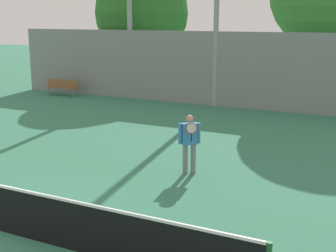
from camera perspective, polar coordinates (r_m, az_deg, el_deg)
name	(u,v)px	position (r m, az deg, el deg)	size (l,w,h in m)	color
tennis_player	(189,141)	(12.68, 2.63, -1.80)	(0.55, 0.53, 1.65)	slate
bench_courtside_far	(62,86)	(26.39, -12.81, 4.81)	(2.06, 0.40, 0.87)	brown
back_fence	(227,70)	(22.51, 7.16, 6.83)	(24.42, 0.06, 3.57)	gray
tree_green_tall	(142,13)	(28.25, -3.22, 13.59)	(5.48, 5.48, 7.20)	brown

